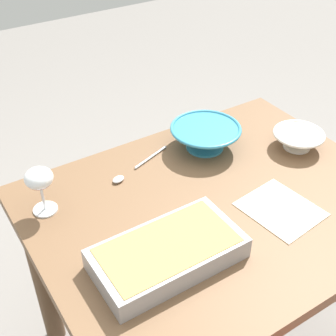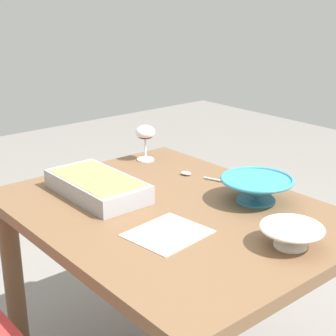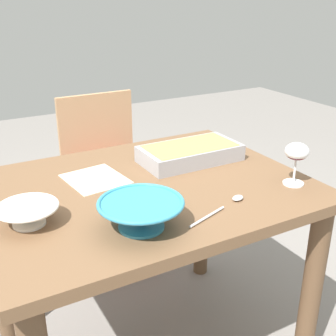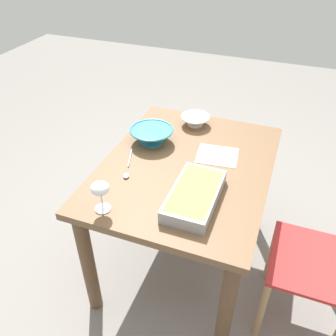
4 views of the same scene
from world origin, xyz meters
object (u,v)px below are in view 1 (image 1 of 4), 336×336
at_px(dining_table, 215,232).
at_px(mixing_bowl, 298,139).
at_px(serving_spoon, 131,171).
at_px(small_bowl, 205,136).
at_px(wine_glass, 39,181).
at_px(napkin, 280,209).
at_px(casserole_dish, 168,252).

xyz_separation_m(dining_table, mixing_bowl, (-0.43, -0.09, 0.17)).
distance_m(dining_table, serving_spoon, 0.35).
bearing_deg(small_bowl, wine_glass, 1.18).
relative_size(dining_table, small_bowl, 4.49).
relative_size(wine_glass, napkin, 0.70).
xyz_separation_m(wine_glass, mixing_bowl, (-0.89, 0.17, -0.08)).
bearing_deg(mixing_bowl, casserole_dish, 16.91).
bearing_deg(small_bowl, napkin, 89.46).
bearing_deg(casserole_dish, dining_table, -154.85).
xyz_separation_m(wine_glass, casserole_dish, (-0.20, 0.37, -0.08)).
bearing_deg(dining_table, wine_glass, -28.27).
xyz_separation_m(wine_glass, small_bowl, (-0.61, -0.01, -0.07)).
xyz_separation_m(small_bowl, napkin, (0.00, 0.40, -0.05)).
distance_m(dining_table, casserole_dish, 0.34).
bearing_deg(wine_glass, casserole_dish, 118.47).
xyz_separation_m(casserole_dish, mixing_bowl, (-0.69, -0.21, -0.00)).
xyz_separation_m(wine_glass, napkin, (-0.61, 0.38, -0.11)).
bearing_deg(serving_spoon, casserole_dish, 74.99).
relative_size(mixing_bowl, small_bowl, 0.73).
relative_size(dining_table, mixing_bowl, 6.18).
bearing_deg(small_bowl, dining_table, 61.54).
bearing_deg(dining_table, serving_spoon, -60.58).
xyz_separation_m(small_bowl, serving_spoon, (0.30, -0.01, -0.04)).
xyz_separation_m(dining_table, wine_glass, (0.47, -0.25, 0.25)).
distance_m(wine_glass, mixing_bowl, 0.91).
bearing_deg(mixing_bowl, serving_spoon, -18.22).
xyz_separation_m(dining_table, casserole_dish, (0.26, 0.12, 0.17)).
distance_m(casserole_dish, napkin, 0.40).
xyz_separation_m(mixing_bowl, small_bowl, (0.28, -0.18, 0.01)).
distance_m(wine_glass, small_bowl, 0.61).
height_order(dining_table, casserole_dish, casserole_dish).
relative_size(dining_table, serving_spoon, 4.34).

